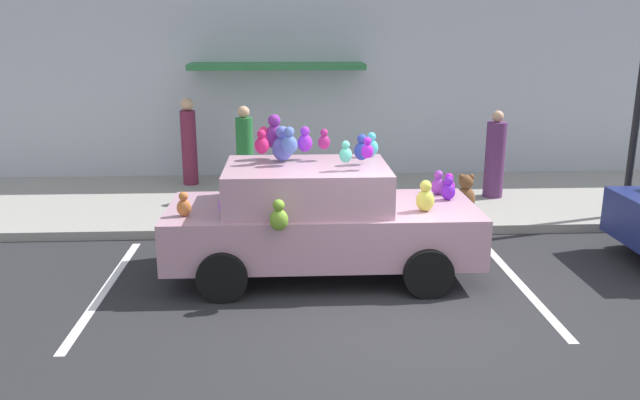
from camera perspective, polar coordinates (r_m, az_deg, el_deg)
ground_plane at (r=7.83m, az=7.64°, el=-10.15°), size 60.00×60.00×0.00m
sidewalk at (r=12.46m, az=3.56°, el=-0.01°), size 24.00×4.00×0.15m
storefront_building at (r=14.16m, az=2.72°, el=14.60°), size 24.00×1.25×6.40m
parking_stripe_front at (r=9.15m, az=17.13°, el=-6.86°), size 0.12×3.60×0.01m
parking_stripe_rear at (r=8.95m, az=-18.54°, el=-7.48°), size 0.12×3.60×0.01m
plush_covered_car at (r=8.74m, az=-0.17°, el=-1.57°), size 4.18×2.00×2.17m
teddy_bear_on_sidewalk at (r=11.61m, az=12.82°, el=0.50°), size 0.36×0.30×0.69m
pedestrian_near_shopfront at (r=12.70m, az=15.31°, el=3.65°), size 0.37×0.37×1.67m
pedestrian_walking_past at (r=12.16m, az=-6.70°, el=3.92°), size 0.32×0.32×1.77m
pedestrian_by_lamp at (r=13.50m, az=-11.59°, el=4.96°), size 0.31×0.31×1.79m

